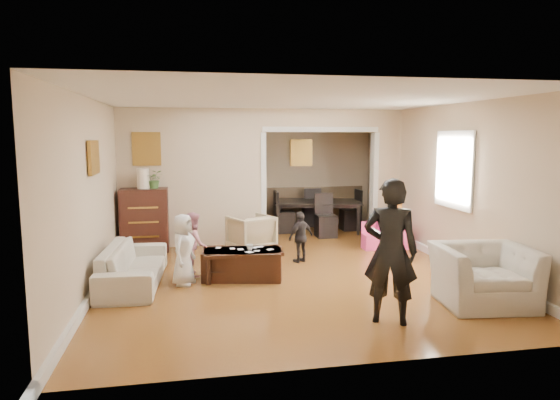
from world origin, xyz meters
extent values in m
plane|color=#996527|center=(0.00, 0.00, 0.00)|extent=(7.00, 7.00, 0.00)
cube|color=#C7B192|center=(-1.38, 1.80, 1.30)|extent=(2.75, 0.18, 2.60)
cube|color=#C7B192|center=(2.48, 1.80, 1.30)|extent=(0.55, 0.18, 2.60)
cube|color=#C7B192|center=(1.10, 1.80, 2.42)|extent=(2.22, 0.18, 0.35)
cube|color=white|center=(2.73, -0.40, 1.55)|extent=(0.03, 0.95, 1.10)
cube|color=brown|center=(-2.20, 1.70, 1.85)|extent=(0.45, 0.03, 0.55)
cube|color=brown|center=(-2.71, -0.60, 1.80)|extent=(0.03, 0.55, 0.40)
cube|color=brown|center=(1.10, 3.44, 1.70)|extent=(0.45, 0.03, 0.55)
imported|color=beige|center=(-2.25, -0.58, 0.28)|extent=(0.85, 1.94, 0.56)
imported|color=tan|center=(-0.36, 1.14, 0.33)|extent=(0.94, 0.95, 0.66)
imported|color=beige|center=(2.13, -2.22, 0.36)|extent=(1.23, 1.10, 0.73)
cube|color=#371510|center=(-2.26, 1.47, 0.57)|extent=(0.83, 0.47, 1.15)
cylinder|color=#FFECCF|center=(-2.26, 1.47, 1.33)|extent=(0.22, 0.22, 0.36)
imported|color=#487232|center=(-2.06, 1.47, 1.31)|extent=(0.30, 0.26, 0.33)
cube|color=#331810|center=(-0.70, -0.57, 0.21)|extent=(1.23, 0.79, 0.43)
imported|color=silver|center=(-0.60, -0.62, 0.47)|extent=(0.12, 0.12, 0.09)
cube|color=#FF43A1|center=(2.28, 0.94, 0.26)|extent=(0.59, 0.59, 0.52)
cube|color=yellow|center=(2.40, 1.04, 0.67)|extent=(0.21, 0.09, 0.30)
cylinder|color=#28B1CB|center=(2.18, 0.89, 0.56)|extent=(0.08, 0.08, 0.08)
cube|color=red|center=(2.16, 1.06, 0.54)|extent=(0.09, 0.08, 0.05)
imported|color=silver|center=(2.33, 0.82, 0.54)|extent=(0.22, 0.22, 0.05)
imported|color=black|center=(1.32, 2.71, 0.33)|extent=(2.08, 1.47, 0.66)
imported|color=black|center=(0.73, -2.57, 0.82)|extent=(0.71, 0.62, 1.64)
imported|color=silver|center=(-1.55, -0.72, 0.50)|extent=(0.48, 0.58, 1.01)
imported|color=#D38490|center=(-1.40, -0.27, 0.48)|extent=(0.43, 0.51, 0.96)
imported|color=black|center=(0.35, 0.18, 0.43)|extent=(0.54, 0.42, 0.85)
cube|color=white|center=(-0.50, -0.67, 0.43)|extent=(0.10, 0.09, 0.00)
cube|color=white|center=(-0.50, -0.45, 0.43)|extent=(0.10, 0.10, 0.00)
cube|color=white|center=(-1.04, -0.37, 0.43)|extent=(0.09, 0.10, 0.00)
cube|color=white|center=(-0.73, -0.53, 0.43)|extent=(0.09, 0.11, 0.00)
cube|color=white|center=(-0.62, -0.73, 0.43)|extent=(0.13, 0.14, 0.00)
cube|color=white|center=(-0.42, -0.41, 0.43)|extent=(0.11, 0.10, 0.00)
cube|color=white|center=(-0.84, -0.46, 0.43)|extent=(0.08, 0.10, 0.00)
cube|color=white|center=(-0.30, -0.62, 0.43)|extent=(0.12, 0.11, 0.00)
camera|label=1|loc=(-1.45, -7.57, 2.10)|focal=31.40mm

